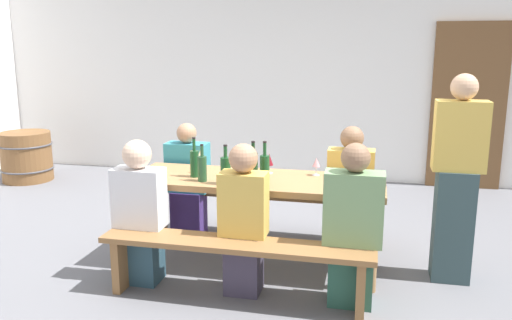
{
  "coord_description": "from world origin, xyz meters",
  "views": [
    {
      "loc": [
        0.92,
        -4.01,
        1.8
      ],
      "look_at": [
        0.0,
        0.0,
        0.9
      ],
      "focal_mm": 36.55,
      "sensor_mm": 36.0,
      "label": 1
    }
  ],
  "objects": [
    {
      "name": "seated_guest_near_0",
      "position": [
        -0.79,
        -0.51,
        0.54
      ],
      "size": [
        0.38,
        0.24,
        1.12
      ],
      "rotation": [
        0.0,
        0.0,
        1.57
      ],
      "color": "#2C4C5C",
      "rests_on": "ground"
    },
    {
      "name": "seated_guest_far_0",
      "position": [
        -0.78,
        0.51,
        0.52
      ],
      "size": [
        0.39,
        0.24,
        1.1
      ],
      "rotation": [
        0.0,
        0.0,
        -1.57
      ],
      "color": "#412A71",
      "rests_on": "ground"
    },
    {
      "name": "back_wall",
      "position": [
        0.0,
        3.13,
        1.6
      ],
      "size": [
        14.0,
        0.2,
        3.2
      ],
      "primitive_type": "cube",
      "color": "white",
      "rests_on": "ground"
    },
    {
      "name": "seated_guest_far_1",
      "position": [
        0.74,
        0.51,
        0.53
      ],
      "size": [
        0.4,
        0.24,
        1.13
      ],
      "rotation": [
        0.0,
        0.0,
        -1.57
      ],
      "color": "#335056",
      "rests_on": "ground"
    },
    {
      "name": "seated_guest_near_1",
      "position": [
        0.02,
        -0.51,
        0.55
      ],
      "size": [
        0.34,
        0.24,
        1.13
      ],
      "rotation": [
        0.0,
        0.0,
        1.57
      ],
      "color": "#3E3749",
      "rests_on": "ground"
    },
    {
      "name": "wine_glass_3",
      "position": [
        -0.5,
        0.07,
        0.87
      ],
      "size": [
        0.08,
        0.08,
        0.16
      ],
      "color": "silver",
      "rests_on": "tasting_table"
    },
    {
      "name": "wine_bottle_2",
      "position": [
        -0.39,
        -0.19,
        0.86
      ],
      "size": [
        0.07,
        0.07,
        0.3
      ],
      "color": "#234C2D",
      "rests_on": "tasting_table"
    },
    {
      "name": "bench_near",
      "position": [
        0.0,
        -0.66,
        0.36
      ],
      "size": [
        1.97,
        0.3,
        0.45
      ],
      "color": "olive",
      "rests_on": "ground"
    },
    {
      "name": "seated_guest_near_2",
      "position": [
        0.81,
        -0.51,
        0.55
      ],
      "size": [
        0.41,
        0.24,
        1.17
      ],
      "rotation": [
        0.0,
        0.0,
        1.57
      ],
      "color": "#295847",
      "rests_on": "ground"
    },
    {
      "name": "standing_host",
      "position": [
        1.55,
        0.07,
        0.78
      ],
      "size": [
        0.38,
        0.24,
        1.61
      ],
      "rotation": [
        0.0,
        0.0,
        3.14
      ],
      "color": "#33484C",
      "rests_on": "ground"
    },
    {
      "name": "wine_glass_0",
      "position": [
        0.07,
        0.17,
        0.87
      ],
      "size": [
        0.07,
        0.07,
        0.17
      ],
      "color": "silver",
      "rests_on": "tasting_table"
    },
    {
      "name": "wine_bottle_3",
      "position": [
        -0.19,
        -0.24,
        0.87
      ],
      "size": [
        0.08,
        0.08,
        0.31
      ],
      "color": "#194723",
      "rests_on": "tasting_table"
    },
    {
      "name": "tasting_table",
      "position": [
        0.0,
        0.0,
        0.67
      ],
      "size": [
        2.07,
        0.72,
        0.75
      ],
      "color": "#9E7247",
      "rests_on": "ground"
    },
    {
      "name": "wine_bottle_1",
      "position": [
        0.11,
        -0.2,
        0.88
      ],
      "size": [
        0.07,
        0.07,
        0.34
      ],
      "color": "#194723",
      "rests_on": "tasting_table"
    },
    {
      "name": "wine_bottle_0",
      "position": [
        -0.5,
        -0.07,
        0.87
      ],
      "size": [
        0.07,
        0.07,
        0.33
      ],
      "color": "#194723",
      "rests_on": "tasting_table"
    },
    {
      "name": "wooden_door",
      "position": [
        2.06,
        2.99,
        1.05
      ],
      "size": [
        0.9,
        0.06,
        2.1
      ],
      "primitive_type": "cube",
      "color": "brown",
      "rests_on": "ground"
    },
    {
      "name": "wine_bottle_4",
      "position": [
        -0.02,
        -0.03,
        0.86
      ],
      "size": [
        0.08,
        0.08,
        0.31
      ],
      "color": "#143319",
      "rests_on": "tasting_table"
    },
    {
      "name": "wine_glass_2",
      "position": [
        0.47,
        0.2,
        0.86
      ],
      "size": [
        0.07,
        0.07,
        0.15
      ],
      "color": "silver",
      "rests_on": "tasting_table"
    },
    {
      "name": "wine_barrel",
      "position": [
        -3.68,
        2.04,
        0.33
      ],
      "size": [
        0.69,
        0.69,
        0.66
      ],
      "color": "brown",
      "rests_on": "ground"
    },
    {
      "name": "wine_glass_1",
      "position": [
        -0.54,
        0.19,
        0.88
      ],
      "size": [
        0.07,
        0.07,
        0.19
      ],
      "color": "silver",
      "rests_on": "tasting_table"
    },
    {
      "name": "ground_plane",
      "position": [
        0.0,
        0.0,
        0.0
      ],
      "size": [
        24.0,
        24.0,
        0.0
      ],
      "primitive_type": "plane",
      "color": "slate"
    },
    {
      "name": "bench_far",
      "position": [
        0.0,
        0.66,
        0.36
      ],
      "size": [
        1.97,
        0.3,
        0.45
      ],
      "color": "olive",
      "rests_on": "ground"
    }
  ]
}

